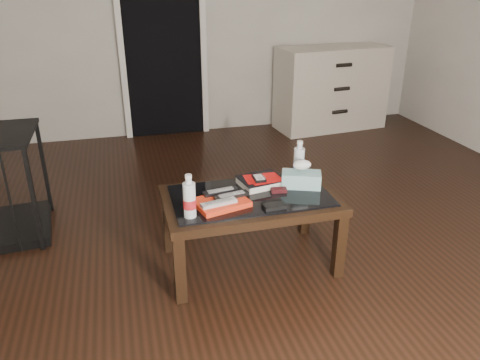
# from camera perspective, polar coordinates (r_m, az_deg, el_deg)

# --- Properties ---
(ground) EXTENTS (5.00, 5.00, 0.00)m
(ground) POSITION_cam_1_polar(r_m,az_deg,el_deg) (3.14, 4.14, -7.51)
(ground) COLOR black
(ground) RESTS_ON ground
(doorway) EXTENTS (0.90, 0.08, 2.07)m
(doorway) POSITION_cam_1_polar(r_m,az_deg,el_deg) (5.05, -9.46, 16.74)
(doorway) COLOR black
(doorway) RESTS_ON ground
(coffee_table) EXTENTS (1.00, 0.60, 0.46)m
(coffee_table) POSITION_cam_1_polar(r_m,az_deg,el_deg) (2.73, 1.25, -3.02)
(coffee_table) COLOR black
(coffee_table) RESTS_ON ground
(dresser) EXTENTS (1.25, 0.62, 0.90)m
(dresser) POSITION_cam_1_polar(r_m,az_deg,el_deg) (5.42, 11.03, 10.93)
(dresser) COLOR beige
(dresser) RESTS_ON ground
(magazines) EXTENTS (0.32, 0.27, 0.03)m
(magazines) POSITION_cam_1_polar(r_m,az_deg,el_deg) (2.58, -2.32, -2.75)
(magazines) COLOR red
(magazines) RESTS_ON coffee_table
(remote_silver) EXTENTS (0.21, 0.09, 0.02)m
(remote_silver) POSITION_cam_1_polar(r_m,az_deg,el_deg) (2.52, -2.59, -2.78)
(remote_silver) COLOR #ABABB0
(remote_silver) RESTS_ON magazines
(remote_black_front) EXTENTS (0.21, 0.09, 0.02)m
(remote_black_front) POSITION_cam_1_polar(r_m,az_deg,el_deg) (2.60, -1.04, -1.89)
(remote_black_front) COLOR black
(remote_black_front) RESTS_ON magazines
(remote_black_back) EXTENTS (0.21, 0.08, 0.02)m
(remote_black_back) POSITION_cam_1_polar(r_m,az_deg,el_deg) (2.65, -2.38, -1.39)
(remote_black_back) COLOR black
(remote_black_back) RESTS_ON magazines
(textbook) EXTENTS (0.28, 0.24, 0.05)m
(textbook) POSITION_cam_1_polar(r_m,az_deg,el_deg) (2.82, 2.51, -0.17)
(textbook) COLOR black
(textbook) RESTS_ON coffee_table
(dvd_mailers) EXTENTS (0.19, 0.14, 0.01)m
(dvd_mailers) POSITION_cam_1_polar(r_m,az_deg,el_deg) (2.80, 2.54, 0.25)
(dvd_mailers) COLOR red
(dvd_mailers) RESTS_ON textbook
(ipod) EXTENTS (0.07, 0.11, 0.02)m
(ipod) POSITION_cam_1_polar(r_m,az_deg,el_deg) (2.77, 2.33, 0.23)
(ipod) COLOR black
(ipod) RESTS_ON dvd_mailers
(flip_phone) EXTENTS (0.10, 0.06, 0.02)m
(flip_phone) POSITION_cam_1_polar(r_m,az_deg,el_deg) (2.74, 4.76, -1.24)
(flip_phone) COLOR black
(flip_phone) RESTS_ON coffee_table
(wallet) EXTENTS (0.12, 0.08, 0.02)m
(wallet) POSITION_cam_1_polar(r_m,az_deg,el_deg) (2.56, 4.19, -3.19)
(wallet) COLOR black
(wallet) RESTS_ON coffee_table
(water_bottle_left) EXTENTS (0.08, 0.08, 0.24)m
(water_bottle_left) POSITION_cam_1_polar(r_m,az_deg,el_deg) (2.43, -6.20, -1.94)
(water_bottle_left) COLOR silver
(water_bottle_left) RESTS_ON coffee_table
(water_bottle_right) EXTENTS (0.07, 0.07, 0.24)m
(water_bottle_right) POSITION_cam_1_polar(r_m,az_deg,el_deg) (2.91, 7.21, 2.53)
(water_bottle_right) COLOR silver
(water_bottle_right) RESTS_ON coffee_table
(tissue_box) EXTENTS (0.26, 0.19, 0.09)m
(tissue_box) POSITION_cam_1_polar(r_m,az_deg,el_deg) (2.81, 7.47, 0.07)
(tissue_box) COLOR teal
(tissue_box) RESTS_ON coffee_table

